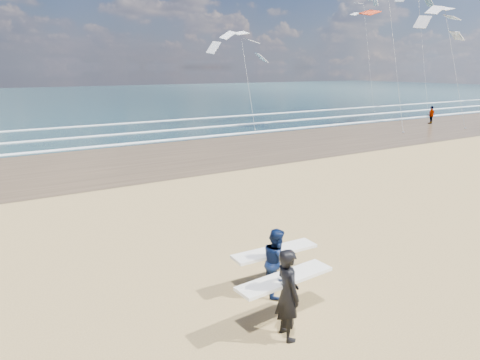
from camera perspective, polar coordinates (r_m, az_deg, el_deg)
wet_sand_strip at (r=35.99m, az=14.81°, el=5.96°), size 220.00×12.00×0.01m
ocean at (r=82.86m, az=-13.53°, el=10.78°), size 220.00×100.00×0.02m
foam_breakers at (r=43.51m, az=5.16°, el=7.90°), size 220.00×11.70×0.05m
surfer_near at (r=8.72m, az=6.34°, el=-14.64°), size 2.23×1.06×1.89m
surfer_far at (r=10.27m, az=4.89°, el=-10.68°), size 2.22×1.15×1.63m
beachgoer_1 at (r=44.99m, az=24.16°, el=7.91°), size 1.02×0.51×1.67m
kite_0 at (r=39.91m, az=19.62°, el=18.35°), size 6.96×4.87×14.18m
kite_1 at (r=39.26m, az=0.74°, el=14.96°), size 6.13×4.77×9.42m
kite_2 at (r=56.51m, az=23.06°, el=17.14°), size 6.03×4.76×15.72m
kite_5 at (r=56.55m, az=16.69°, el=16.39°), size 4.56×4.60×14.38m
kite_7 at (r=44.36m, az=26.41°, el=15.16°), size 6.43×4.81×11.64m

